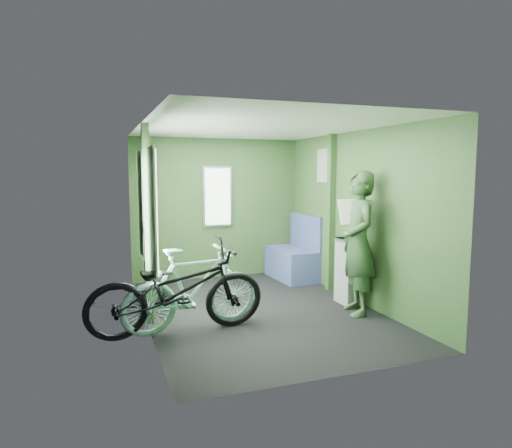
{
  "coord_description": "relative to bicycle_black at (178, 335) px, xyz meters",
  "views": [
    {
      "loc": [
        -1.94,
        -5.3,
        1.76
      ],
      "look_at": [
        0.0,
        0.1,
        1.1
      ],
      "focal_mm": 32.0,
      "sensor_mm": 36.0,
      "label": 1
    }
  ],
  "objects": [
    {
      "name": "bench_seat",
      "position": [
        2.27,
        1.98,
        0.31
      ],
      "size": [
        0.61,
        1.03,
        1.05
      ],
      "rotation": [
        0.0,
        0.0,
        0.05
      ],
      "color": "navy",
      "rests_on": "ground"
    },
    {
      "name": "bicycle_black",
      "position": [
        0.0,
        0.0,
        0.0
      ],
      "size": [
        1.96,
        0.9,
        1.12
      ],
      "primitive_type": "imported",
      "rotation": [
        0.0,
        -0.17,
        1.61
      ],
      "color": "black",
      "rests_on": "ground"
    },
    {
      "name": "bicycle_mint",
      "position": [
        0.19,
        0.08,
        0.0
      ],
      "size": [
        1.68,
        0.85,
        1.02
      ],
      "primitive_type": "imported",
      "rotation": [
        0.0,
        -0.14,
        1.74
      ],
      "color": "#8EE1C1",
      "rests_on": "ground"
    },
    {
      "name": "passenger",
      "position": [
        2.24,
        0.02,
        0.89
      ],
      "size": [
        0.55,
        0.78,
        1.77
      ],
      "rotation": [
        0.0,
        0.0,
        -1.79
      ],
      "color": "#2F4E2A",
      "rests_on": "ground"
    },
    {
      "name": "waste_box",
      "position": [
        2.38,
        0.44,
        0.44
      ],
      "size": [
        0.26,
        0.36,
        0.88
      ],
      "primitive_type": "cube",
      "color": "gray",
      "rests_on": "ground"
    },
    {
      "name": "room",
      "position": [
        1.08,
        0.57,
        1.44
      ],
      "size": [
        4.0,
        4.02,
        2.31
      ],
      "color": "black",
      "rests_on": "ground"
    }
  ]
}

